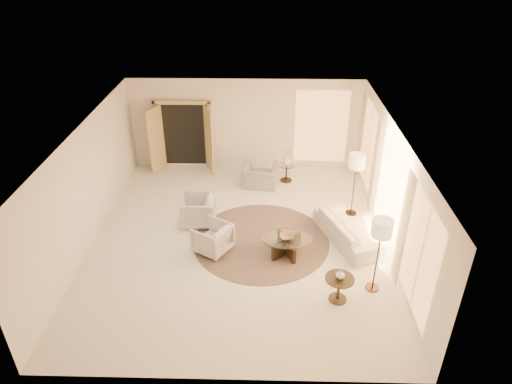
{
  "coord_description": "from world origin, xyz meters",
  "views": [
    {
      "loc": [
        0.63,
        -9.04,
        6.55
      ],
      "look_at": [
        0.4,
        0.4,
        1.1
      ],
      "focal_mm": 32.0,
      "sensor_mm": 36.0,
      "label": 1
    }
  ],
  "objects_px": {
    "accent_chair": "(260,173)",
    "floor_lamp_far": "(382,231)",
    "end_table": "(339,285)",
    "end_vase": "(340,275)",
    "sofa": "(347,230)",
    "side_vase": "(287,161)",
    "armchair_right": "(212,237)",
    "bowl": "(287,237)",
    "side_table": "(286,171)",
    "floor_lamp_near": "(357,164)",
    "armchair_left": "(198,209)",
    "coffee_table": "(286,244)"
  },
  "relations": [
    {
      "from": "sofa",
      "to": "floor_lamp_near",
      "type": "height_order",
      "value": "floor_lamp_near"
    },
    {
      "from": "accent_chair",
      "to": "bowl",
      "type": "relative_size",
      "value": 3.21
    },
    {
      "from": "armchair_right",
      "to": "end_vase",
      "type": "bearing_deg",
      "value": 91.79
    },
    {
      "from": "end_table",
      "to": "side_vase",
      "type": "bearing_deg",
      "value": 99.93
    },
    {
      "from": "armchair_right",
      "to": "bowl",
      "type": "relative_size",
      "value": 2.48
    },
    {
      "from": "sofa",
      "to": "end_vase",
      "type": "height_order",
      "value": "end_vase"
    },
    {
      "from": "armchair_left",
      "to": "bowl",
      "type": "distance_m",
      "value": 2.5
    },
    {
      "from": "sofa",
      "to": "end_vase",
      "type": "bearing_deg",
      "value": 144.99
    },
    {
      "from": "floor_lamp_far",
      "to": "side_vase",
      "type": "xyz_separation_m",
      "value": [
        -1.66,
        4.69,
        -0.79
      ]
    },
    {
      "from": "coffee_table",
      "to": "floor_lamp_far",
      "type": "distance_m",
      "value": 2.42
    },
    {
      "from": "armchair_right",
      "to": "accent_chair",
      "type": "height_order",
      "value": "accent_chair"
    },
    {
      "from": "sofa",
      "to": "end_vase",
      "type": "xyz_separation_m",
      "value": [
        -0.48,
        -2.06,
        0.35
      ]
    },
    {
      "from": "sofa",
      "to": "accent_chair",
      "type": "relative_size",
      "value": 2.07
    },
    {
      "from": "floor_lamp_near",
      "to": "floor_lamp_far",
      "type": "distance_m",
      "value": 2.91
    },
    {
      "from": "end_table",
      "to": "end_vase",
      "type": "relative_size",
      "value": 3.13
    },
    {
      "from": "armchair_left",
      "to": "accent_chair",
      "type": "bearing_deg",
      "value": 140.65
    },
    {
      "from": "coffee_table",
      "to": "bowl",
      "type": "height_order",
      "value": "bowl"
    },
    {
      "from": "sofa",
      "to": "side_vase",
      "type": "height_order",
      "value": "side_vase"
    },
    {
      "from": "coffee_table",
      "to": "end_table",
      "type": "xyz_separation_m",
      "value": [
        1.0,
        -1.5,
        0.11
      ]
    },
    {
      "from": "side_table",
      "to": "floor_lamp_near",
      "type": "xyz_separation_m",
      "value": [
        1.66,
        -1.79,
        1.14
      ]
    },
    {
      "from": "accent_chair",
      "to": "end_vase",
      "type": "xyz_separation_m",
      "value": [
        1.65,
        -4.72,
        0.22
      ]
    },
    {
      "from": "sofa",
      "to": "armchair_right",
      "type": "xyz_separation_m",
      "value": [
        -3.19,
        -0.48,
        0.08
      ]
    },
    {
      "from": "coffee_table",
      "to": "end_table",
      "type": "relative_size",
      "value": 2.37
    },
    {
      "from": "armchair_right",
      "to": "end_table",
      "type": "distance_m",
      "value": 3.14
    },
    {
      "from": "accent_chair",
      "to": "floor_lamp_near",
      "type": "relative_size",
      "value": 0.58
    },
    {
      "from": "side_vase",
      "to": "end_vase",
      "type": "bearing_deg",
      "value": -80.07
    },
    {
      "from": "accent_chair",
      "to": "floor_lamp_far",
      "type": "height_order",
      "value": "floor_lamp_far"
    },
    {
      "from": "end_table",
      "to": "floor_lamp_far",
      "type": "height_order",
      "value": "floor_lamp_far"
    },
    {
      "from": "sofa",
      "to": "bowl",
      "type": "bearing_deg",
      "value": 88.81
    },
    {
      "from": "side_table",
      "to": "end_vase",
      "type": "height_order",
      "value": "end_vase"
    },
    {
      "from": "end_table",
      "to": "end_vase",
      "type": "height_order",
      "value": "end_vase"
    },
    {
      "from": "floor_lamp_near",
      "to": "side_vase",
      "type": "bearing_deg",
      "value": 132.9
    },
    {
      "from": "side_table",
      "to": "floor_lamp_near",
      "type": "relative_size",
      "value": 0.31
    },
    {
      "from": "accent_chair",
      "to": "sofa",
      "type": "bearing_deg",
      "value": 135.93
    },
    {
      "from": "coffee_table",
      "to": "floor_lamp_far",
      "type": "bearing_deg",
      "value": -32.75
    },
    {
      "from": "bowl",
      "to": "side_table",
      "type": "bearing_deg",
      "value": 88.15
    },
    {
      "from": "armchair_left",
      "to": "armchair_right",
      "type": "height_order",
      "value": "armchair_left"
    },
    {
      "from": "side_vase",
      "to": "armchair_left",
      "type": "bearing_deg",
      "value": -134.58
    },
    {
      "from": "side_table",
      "to": "floor_lamp_near",
      "type": "bearing_deg",
      "value": -47.1
    },
    {
      "from": "side_table",
      "to": "end_vase",
      "type": "relative_size",
      "value": 2.85
    },
    {
      "from": "end_vase",
      "to": "bowl",
      "type": "bearing_deg",
      "value": 123.67
    },
    {
      "from": "accent_chair",
      "to": "floor_lamp_near",
      "type": "bearing_deg",
      "value": 156.23
    },
    {
      "from": "armchair_right",
      "to": "coffee_table",
      "type": "bearing_deg",
      "value": 119.32
    },
    {
      "from": "coffee_table",
      "to": "bowl",
      "type": "xyz_separation_m",
      "value": [
        0.0,
        0.0,
        0.2
      ]
    },
    {
      "from": "bowl",
      "to": "end_vase",
      "type": "xyz_separation_m",
      "value": [
        1.0,
        -1.5,
        0.18
      ]
    },
    {
      "from": "floor_lamp_far",
      "to": "bowl",
      "type": "xyz_separation_m",
      "value": [
        -1.78,
        1.14,
        -0.98
      ]
    },
    {
      "from": "bowl",
      "to": "end_vase",
      "type": "height_order",
      "value": "end_vase"
    },
    {
      "from": "floor_lamp_far",
      "to": "bowl",
      "type": "height_order",
      "value": "floor_lamp_far"
    },
    {
      "from": "armchair_right",
      "to": "end_table",
      "type": "relative_size",
      "value": 1.29
    },
    {
      "from": "floor_lamp_far",
      "to": "side_vase",
      "type": "bearing_deg",
      "value": 109.49
    }
  ]
}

